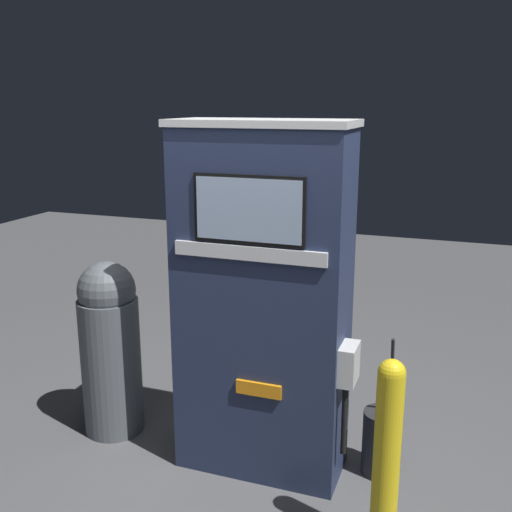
% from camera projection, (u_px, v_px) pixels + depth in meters
% --- Properties ---
extents(ground_plane, '(14.00, 14.00, 0.00)m').
position_uv_depth(ground_plane, '(250.00, 482.00, 3.52)').
color(ground_plane, '#4C4C4F').
extents(gas_pump, '(1.08, 0.47, 2.08)m').
position_uv_depth(gas_pump, '(263.00, 303.00, 3.46)').
color(gas_pump, '#232D4C').
rests_on(gas_pump, ground_plane).
extents(safety_bollard, '(0.13, 0.13, 1.03)m').
position_uv_depth(safety_bollard, '(387.00, 455.00, 2.85)').
color(safety_bollard, yellow).
rests_on(safety_bollard, ground_plane).
extents(trash_bin, '(0.40, 0.40, 1.18)m').
position_uv_depth(trash_bin, '(110.00, 346.00, 3.96)').
color(trash_bin, '#51565B').
rests_on(trash_bin, ground_plane).
extents(squeegee_bucket, '(0.23, 0.23, 0.89)m').
position_uv_depth(squeegee_bucket, '(382.00, 442.00, 3.57)').
color(squeegee_bucket, '#262628').
rests_on(squeegee_bucket, ground_plane).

